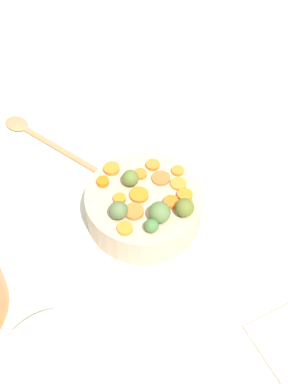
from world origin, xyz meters
name	(u,v)px	position (x,y,z in m)	size (l,w,h in m)	color
tabletop	(146,236)	(0.00, 0.00, 0.01)	(2.40, 2.40, 0.02)	silver
serving_bowl_carrots	(144,206)	(-0.04, 0.02, 0.06)	(0.25, 0.25, 0.08)	#C3A98D
carrot_slice_0	(111,169)	(-0.13, -0.01, 0.10)	(0.03, 0.03, 0.01)	orange
carrot_slice_1	(178,184)	(-0.03, 0.09, 0.10)	(0.03, 0.03, 0.01)	orange
carrot_slice_2	(134,211)	(-0.01, -0.02, 0.10)	(0.04, 0.04, 0.01)	orange
carrot_slice_3	(171,202)	(0.01, 0.05, 0.10)	(0.03, 0.03, 0.01)	orange
carrot_slice_4	(140,174)	(-0.09, 0.04, 0.10)	(0.03, 0.03, 0.01)	orange
carrot_slice_5	(161,178)	(-0.06, 0.07, 0.10)	(0.04, 0.04, 0.01)	orange
carrot_slice_6	(119,199)	(-0.05, -0.03, 0.10)	(0.03, 0.03, 0.01)	orange
carrot_slice_7	(125,228)	(0.02, -0.06, 0.10)	(0.03, 0.03, 0.01)	orange
carrot_slice_8	(178,171)	(-0.06, 0.11, 0.10)	(0.03, 0.03, 0.01)	orange
carrot_slice_9	(185,195)	(0.01, 0.09, 0.10)	(0.03, 0.03, 0.01)	orange
carrot_slice_10	(153,165)	(-0.10, 0.08, 0.10)	(0.03, 0.03, 0.01)	orange
carrot_slice_11	(139,195)	(-0.04, 0.01, 0.10)	(0.04, 0.04, 0.01)	orange
carrot_slice_12	(103,182)	(-0.11, -0.04, 0.10)	(0.03, 0.03, 0.01)	orange
brussels_sprout_0	(160,212)	(0.03, 0.01, 0.12)	(0.04, 0.04, 0.04)	#57763E
brussels_sprout_1	(130,178)	(-0.08, 0.01, 0.11)	(0.04, 0.04, 0.04)	#5B742E
brussels_sprout_2	(118,210)	(-0.02, -0.05, 0.12)	(0.04, 0.04, 0.04)	#576F40
brussels_sprout_3	(185,207)	(0.04, 0.06, 0.12)	(0.04, 0.04, 0.04)	#606C28
brussels_sprout_4	(151,226)	(0.04, -0.01, 0.11)	(0.03, 0.03, 0.03)	#467539
wooden_spoon	(35,135)	(-0.39, -0.09, 0.03)	(0.31, 0.16, 0.01)	tan
casserole_dish	(63,380)	(0.21, -0.28, 0.08)	(0.20, 0.20, 0.12)	white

